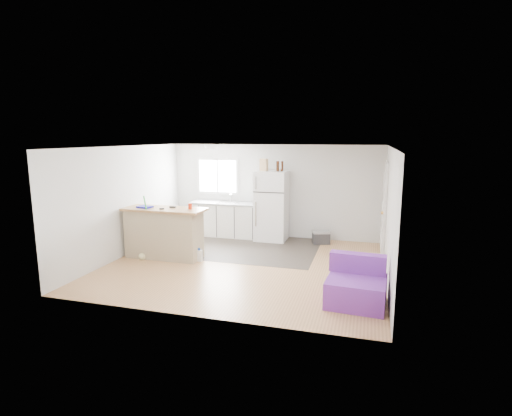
# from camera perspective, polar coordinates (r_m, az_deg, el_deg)

# --- Properties ---
(room) EXTENTS (5.51, 5.01, 2.41)m
(room) POSITION_cam_1_polar(r_m,az_deg,el_deg) (8.00, -1.56, 0.09)
(room) COLOR #AA7547
(room) RESTS_ON ground
(vinyl_zone) EXTENTS (4.05, 2.50, 0.00)m
(vinyl_zone) POSITION_cam_1_polar(r_m,az_deg,el_deg) (9.65, -3.42, -5.45)
(vinyl_zone) COLOR #2D2622
(vinyl_zone) RESTS_ON floor
(window) EXTENTS (1.18, 0.06, 0.98)m
(window) POSITION_cam_1_polar(r_m,az_deg,el_deg) (10.79, -5.49, 4.56)
(window) COLOR white
(window) RESTS_ON back_wall
(interior_door) EXTENTS (0.11, 0.92, 2.10)m
(interior_door) POSITION_cam_1_polar(r_m,az_deg,el_deg) (9.21, 17.88, -0.21)
(interior_door) COLOR white
(interior_door) RESTS_ON right_wall
(ceiling_fixture) EXTENTS (0.30, 0.30, 0.07)m
(ceiling_fixture) POSITION_cam_1_polar(r_m,az_deg,el_deg) (9.42, -6.44, 8.66)
(ceiling_fixture) COLOR white
(ceiling_fixture) RESTS_ON ceiling
(kitchen_cabinets) EXTENTS (2.01, 0.63, 1.17)m
(kitchen_cabinets) POSITION_cam_1_polar(r_m,az_deg,el_deg) (10.53, -3.86, -1.58)
(kitchen_cabinets) COLOR white
(kitchen_cabinets) RESTS_ON floor
(peninsula) EXTENTS (1.78, 0.69, 1.09)m
(peninsula) POSITION_cam_1_polar(r_m,az_deg,el_deg) (8.86, -12.98, -3.45)
(peninsula) COLOR tan
(peninsula) RESTS_ON floor
(refrigerator) EXTENTS (0.78, 0.74, 1.76)m
(refrigerator) POSITION_cam_1_polar(r_m,az_deg,el_deg) (10.06, 2.25, 0.33)
(refrigerator) COLOR white
(refrigerator) RESTS_ON floor
(cooler) EXTENTS (0.49, 0.41, 0.32)m
(cooler) POSITION_cam_1_polar(r_m,az_deg,el_deg) (9.95, 9.28, -4.12)
(cooler) COLOR #2E2E30
(cooler) RESTS_ON floor
(purple_seat) EXTENTS (0.95, 0.90, 0.73)m
(purple_seat) POSITION_cam_1_polar(r_m,az_deg,el_deg) (6.59, 14.14, -10.85)
(purple_seat) COLOR purple
(purple_seat) RESTS_ON floor
(cleaner_jug) EXTENTS (0.13, 0.10, 0.28)m
(cleaner_jug) POSITION_cam_1_polar(r_m,az_deg,el_deg) (8.57, -8.12, -6.72)
(cleaner_jug) COLOR white
(cleaner_jug) RESTS_ON floor
(mop) EXTENTS (0.23, 0.39, 1.40)m
(mop) POSITION_cam_1_polar(r_m,az_deg,el_deg) (8.90, -15.71, -5.64)
(mop) COLOR green
(mop) RESTS_ON floor
(red_cup) EXTENTS (0.10, 0.10, 0.12)m
(red_cup) POSITION_cam_1_polar(r_m,az_deg,el_deg) (8.51, -9.39, 0.24)
(red_cup) COLOR red
(red_cup) RESTS_ON peninsula
(blue_tray) EXTENTS (0.33, 0.27, 0.04)m
(blue_tray) POSITION_cam_1_polar(r_m,az_deg,el_deg) (8.90, -15.59, 0.16)
(blue_tray) COLOR #1213AD
(blue_tray) RESTS_ON peninsula
(tool_a) EXTENTS (0.15, 0.07, 0.03)m
(tool_a) POSITION_cam_1_polar(r_m,az_deg,el_deg) (8.76, -11.81, 0.14)
(tool_a) COLOR black
(tool_a) RESTS_ON peninsula
(tool_b) EXTENTS (0.11, 0.07, 0.03)m
(tool_b) POSITION_cam_1_polar(r_m,az_deg,el_deg) (8.61, -13.30, -0.10)
(tool_b) COLOR black
(tool_b) RESTS_ON peninsula
(cardboard_box) EXTENTS (0.22, 0.16, 0.30)m
(cardboard_box) POSITION_cam_1_polar(r_m,az_deg,el_deg) (9.93, 1.13, 6.19)
(cardboard_box) COLOR tan
(cardboard_box) RESTS_ON refrigerator
(bottle_left) EXTENTS (0.09, 0.09, 0.25)m
(bottle_left) POSITION_cam_1_polar(r_m,az_deg,el_deg) (9.83, 3.11, 5.99)
(bottle_left) COLOR #331809
(bottle_left) RESTS_ON refrigerator
(bottle_right) EXTENTS (0.09, 0.09, 0.25)m
(bottle_right) POSITION_cam_1_polar(r_m,az_deg,el_deg) (9.87, 3.72, 6.00)
(bottle_right) COLOR #331809
(bottle_right) RESTS_ON refrigerator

